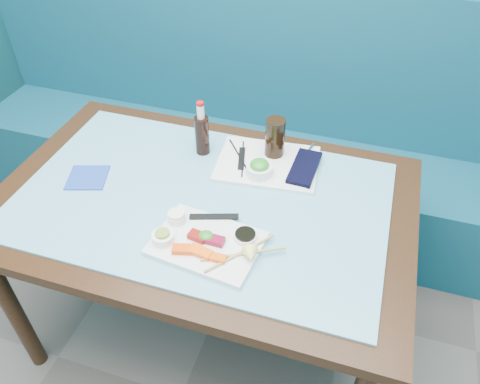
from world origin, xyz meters
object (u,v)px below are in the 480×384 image
(booth_bench, at_px, (264,149))
(blue_napkin, at_px, (88,177))
(dining_table, at_px, (203,217))
(sashimi_plate, at_px, (207,244))
(seaweed_bowl, at_px, (259,170))
(cola_glass, at_px, (275,138))
(serving_tray, at_px, (267,164))
(cola_bottle_body, at_px, (202,135))

(booth_bench, relative_size, blue_napkin, 22.57)
(dining_table, relative_size, blue_napkin, 10.53)
(sashimi_plate, bearing_deg, seaweed_bowl, 86.65)
(cola_glass, bearing_deg, sashimi_plate, -99.49)
(cola_glass, bearing_deg, serving_tray, -100.30)
(seaweed_bowl, bearing_deg, dining_table, -133.83)
(cola_bottle_body, xyz_separation_m, blue_napkin, (-0.33, -0.27, -0.07))
(sashimi_plate, height_order, cola_glass, cola_glass)
(serving_tray, bearing_deg, dining_table, -130.51)
(booth_bench, height_order, seaweed_bowl, booth_bench)
(booth_bench, relative_size, cola_bottle_body, 20.07)
(dining_table, relative_size, cola_bottle_body, 9.37)
(dining_table, height_order, seaweed_bowl, seaweed_bowl)
(seaweed_bowl, xyz_separation_m, blue_napkin, (-0.57, -0.19, -0.03))
(sashimi_plate, xyz_separation_m, cola_glass, (0.08, 0.49, 0.08))
(cola_bottle_body, bearing_deg, seaweed_bowl, -18.40)
(booth_bench, height_order, cola_glass, booth_bench)
(sashimi_plate, xyz_separation_m, seaweed_bowl, (0.06, 0.36, 0.02))
(booth_bench, distance_m, cola_glass, 0.74)
(serving_tray, distance_m, blue_napkin, 0.64)
(seaweed_bowl, bearing_deg, blue_napkin, -161.91)
(cola_bottle_body, bearing_deg, dining_table, -70.09)
(cola_glass, relative_size, cola_bottle_body, 0.98)
(serving_tray, height_order, cola_bottle_body, cola_bottle_body)
(booth_bench, distance_m, serving_tray, 0.74)
(seaweed_bowl, distance_m, blue_napkin, 0.60)
(seaweed_bowl, bearing_deg, sashimi_plate, -99.75)
(dining_table, relative_size, seaweed_bowl, 15.17)
(booth_bench, distance_m, blue_napkin, 1.04)
(booth_bench, xyz_separation_m, cola_bottle_body, (-0.09, -0.60, 0.46))
(booth_bench, distance_m, dining_table, 0.89)
(serving_tray, relative_size, seaweed_bowl, 3.89)
(seaweed_bowl, bearing_deg, booth_bench, 102.78)
(dining_table, height_order, cola_bottle_body, cola_bottle_body)
(blue_napkin, bearing_deg, serving_tray, 24.22)
(dining_table, height_order, serving_tray, serving_tray)
(booth_bench, xyz_separation_m, seaweed_bowl, (0.15, -0.68, 0.42))
(cola_glass, height_order, blue_napkin, cola_glass)
(dining_table, distance_m, seaweed_bowl, 0.25)
(serving_tray, distance_m, cola_glass, 0.10)
(cola_bottle_body, height_order, blue_napkin, cola_bottle_body)
(cola_glass, xyz_separation_m, cola_bottle_body, (-0.26, -0.05, -0.01))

